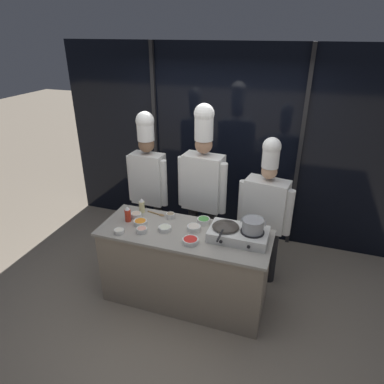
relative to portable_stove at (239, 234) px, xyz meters
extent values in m
plane|color=gray|center=(-0.56, -0.05, -0.96)|extent=(24.00, 24.00, 0.00)
cube|color=black|center=(-0.56, 1.57, 0.39)|extent=(4.82, 0.04, 2.70)
cube|color=#232326|center=(-1.59, 1.53, 0.39)|extent=(0.05, 0.05, 2.70)
cube|color=#232326|center=(0.46, 1.53, 0.39)|extent=(0.05, 0.05, 2.70)
cube|color=gray|center=(-0.56, -0.05, -0.52)|extent=(1.77, 0.66, 0.87)
cube|color=#A39E93|center=(-0.56, -0.05, -0.07)|extent=(1.82, 0.70, 0.03)
cube|color=silver|center=(0.00, 0.00, 0.00)|extent=(0.59, 0.36, 0.10)
cylinder|color=black|center=(-0.14, 0.00, 0.05)|extent=(0.24, 0.24, 0.01)
cylinder|color=black|center=(-0.14, -0.19, 0.00)|extent=(0.03, 0.01, 0.03)
cylinder|color=black|center=(0.14, 0.00, 0.05)|extent=(0.24, 0.24, 0.01)
cylinder|color=black|center=(0.14, -0.19, 0.00)|extent=(0.03, 0.01, 0.03)
cylinder|color=#38332D|center=(-0.14, 0.00, 0.06)|extent=(0.26, 0.26, 0.01)
cone|color=#38332D|center=(-0.14, 0.00, 0.09)|extent=(0.28, 0.28, 0.05)
cylinder|color=black|center=(-0.14, -0.23, 0.10)|extent=(0.02, 0.21, 0.02)
cylinder|color=#93969B|center=(0.14, 0.00, 0.13)|extent=(0.21, 0.21, 0.13)
torus|color=#93969B|center=(0.14, 0.00, 0.19)|extent=(0.22, 0.22, 0.01)
torus|color=#93969B|center=(0.02, 0.00, 0.17)|extent=(0.01, 0.05, 0.05)
torus|color=#93969B|center=(0.25, 0.00, 0.17)|extent=(0.01, 0.05, 0.05)
cylinder|color=beige|center=(-1.17, 0.19, 0.01)|extent=(0.06, 0.06, 0.14)
cone|color=white|center=(-1.17, 0.19, 0.10)|extent=(0.05, 0.05, 0.04)
cylinder|color=red|center=(-1.23, -0.04, 0.02)|extent=(0.07, 0.07, 0.14)
cone|color=white|center=(-1.23, -0.04, 0.11)|extent=(0.06, 0.06, 0.04)
cylinder|color=white|center=(-0.44, -0.23, -0.03)|extent=(0.16, 0.16, 0.04)
torus|color=white|center=(-0.44, -0.23, -0.01)|extent=(0.17, 0.17, 0.01)
cylinder|color=red|center=(-0.44, -0.23, -0.02)|extent=(0.13, 0.13, 0.02)
cylinder|color=white|center=(-0.98, -0.20, -0.03)|extent=(0.11, 0.11, 0.05)
torus|color=white|center=(-0.98, -0.20, -0.01)|extent=(0.11, 0.11, 0.01)
cylinder|color=#EAA893|center=(-0.98, -0.20, -0.02)|extent=(0.09, 0.09, 0.03)
cylinder|color=white|center=(-0.81, 0.17, -0.03)|extent=(0.09, 0.09, 0.05)
torus|color=white|center=(-0.81, 0.17, 0.00)|extent=(0.10, 0.10, 0.01)
cylinder|color=#9E896B|center=(-0.81, 0.17, -0.01)|extent=(0.08, 0.08, 0.03)
cylinder|color=white|center=(-0.48, 0.01, -0.03)|extent=(0.14, 0.14, 0.05)
torus|color=white|center=(-0.48, 0.01, -0.01)|extent=(0.15, 0.15, 0.01)
cylinder|color=silver|center=(-0.48, 0.01, -0.02)|extent=(0.12, 0.12, 0.03)
cylinder|color=white|center=(-1.20, -0.30, -0.03)|extent=(0.10, 0.10, 0.04)
torus|color=white|center=(-1.20, -0.30, -0.01)|extent=(0.10, 0.10, 0.01)
cylinder|color=silver|center=(-1.20, -0.30, -0.02)|extent=(0.08, 0.08, 0.02)
cylinder|color=white|center=(-0.77, -0.09, -0.03)|extent=(0.14, 0.14, 0.04)
torus|color=white|center=(-0.77, -0.09, -0.01)|extent=(0.14, 0.14, 0.01)
cylinder|color=silver|center=(-0.77, -0.09, -0.02)|extent=(0.11, 0.11, 0.02)
cylinder|color=white|center=(-1.18, 0.05, -0.03)|extent=(0.12, 0.12, 0.05)
torus|color=white|center=(-1.18, 0.05, 0.00)|extent=(0.12, 0.12, 0.01)
cylinder|color=beige|center=(-1.18, 0.05, -0.01)|extent=(0.10, 0.10, 0.03)
cylinder|color=white|center=(-1.07, -0.07, -0.03)|extent=(0.14, 0.14, 0.05)
torus|color=white|center=(-1.07, -0.07, -0.01)|extent=(0.15, 0.15, 0.01)
cylinder|color=orange|center=(-1.07, -0.07, -0.02)|extent=(0.12, 0.12, 0.03)
cylinder|color=white|center=(-0.42, 0.18, -0.03)|extent=(0.14, 0.14, 0.05)
torus|color=white|center=(-0.42, 0.18, 0.00)|extent=(0.15, 0.15, 0.01)
cylinder|color=#4C9E47|center=(-0.42, 0.18, -0.01)|extent=(0.12, 0.12, 0.03)
cube|color=olive|center=(-1.04, 0.21, -0.05)|extent=(0.16, 0.04, 0.01)
ellipsoid|color=olive|center=(-0.93, 0.19, -0.05)|extent=(0.08, 0.06, 0.02)
cylinder|color=#232326|center=(-1.18, 0.62, -0.56)|extent=(0.11, 0.11, 0.81)
cylinder|color=#232326|center=(-1.40, 0.63, -0.56)|extent=(0.11, 0.11, 0.81)
cube|color=white|center=(-1.29, 0.63, 0.17)|extent=(0.41, 0.23, 0.65)
cylinder|color=white|center=(-1.06, 0.59, 0.16)|extent=(0.08, 0.08, 0.60)
cylinder|color=white|center=(-1.52, 0.60, 0.16)|extent=(0.08, 0.08, 0.60)
sphere|color=brown|center=(-1.29, 0.63, 0.62)|extent=(0.19, 0.19, 0.19)
cylinder|color=white|center=(-1.29, 0.63, 0.79)|extent=(0.20, 0.20, 0.24)
sphere|color=white|center=(-1.29, 0.63, 0.91)|extent=(0.22, 0.22, 0.22)
cylinder|color=#232326|center=(-0.45, 0.63, -0.54)|extent=(0.12, 0.12, 0.84)
cylinder|color=#232326|center=(-0.70, 0.65, -0.54)|extent=(0.12, 0.12, 0.84)
cube|color=white|center=(-0.58, 0.64, 0.22)|extent=(0.49, 0.29, 0.68)
cylinder|color=white|center=(-0.32, 0.58, 0.20)|extent=(0.09, 0.09, 0.62)
cylinder|color=white|center=(-0.84, 0.63, 0.20)|extent=(0.09, 0.09, 0.62)
sphere|color=#A87A5B|center=(-0.58, 0.64, 0.68)|extent=(0.20, 0.20, 0.20)
cylinder|color=white|center=(-0.58, 0.64, 0.89)|extent=(0.21, 0.21, 0.30)
sphere|color=white|center=(-0.58, 0.64, 1.04)|extent=(0.23, 0.23, 0.23)
cylinder|color=#232326|center=(0.31, 0.59, -0.59)|extent=(0.12, 0.12, 0.73)
cylinder|color=#232326|center=(0.05, 0.63, -0.59)|extent=(0.12, 0.12, 0.73)
cube|color=white|center=(0.18, 0.61, 0.07)|extent=(0.51, 0.32, 0.59)
cylinder|color=white|center=(0.44, 0.53, 0.04)|extent=(0.10, 0.10, 0.54)
cylinder|color=white|center=(-0.09, 0.61, 0.04)|extent=(0.10, 0.10, 0.54)
sphere|color=tan|center=(0.18, 0.61, 0.47)|extent=(0.17, 0.17, 0.17)
cylinder|color=white|center=(0.18, 0.61, 0.64)|extent=(0.18, 0.18, 0.23)
sphere|color=white|center=(0.18, 0.61, 0.75)|extent=(0.20, 0.20, 0.20)
camera|label=1|loc=(0.50, -2.92, 1.87)|focal=32.00mm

